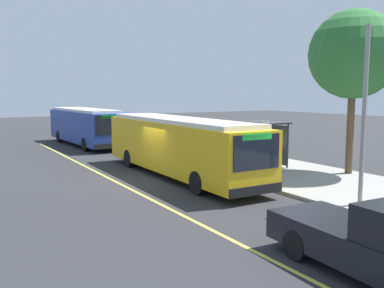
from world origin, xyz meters
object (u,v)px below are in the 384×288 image
route_sign_post (265,141)px  pedestrian_commuter (254,153)px  waiting_bench (265,157)px  transit_bus_main (178,145)px  transit_bus_second (85,125)px

route_sign_post → pedestrian_commuter: bearing=154.8°
waiting_bench → route_sign_post: route_sign_post is taller
waiting_bench → route_sign_post: 3.84m
transit_bus_main → pedestrian_commuter: 3.99m
transit_bus_main → route_sign_post: same height
route_sign_post → pedestrian_commuter: size_ratio=1.66×
transit_bus_second → route_sign_post: bearing=9.7°
transit_bus_second → transit_bus_main: bearing=1.1°
transit_bus_main → transit_bus_second: same height
route_sign_post → transit_bus_main: bearing=-139.5°
transit_bus_main → transit_bus_second: (-14.89, -0.29, -0.00)m
pedestrian_commuter → transit_bus_main: bearing=-112.8°
transit_bus_main → waiting_bench: bearing=83.5°
transit_bus_second → waiting_bench: size_ratio=6.89×
route_sign_post → transit_bus_second: bearing=-170.3°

